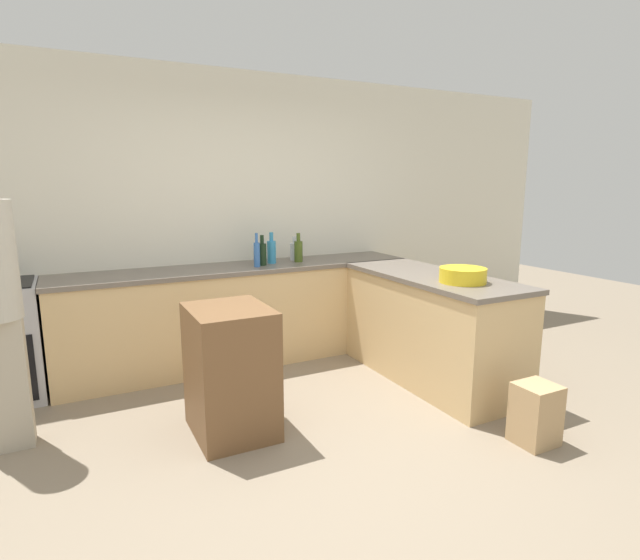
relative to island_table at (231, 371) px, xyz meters
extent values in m
plane|color=gray|center=(0.51, -0.62, -0.43)|extent=(14.00, 14.00, 0.00)
cube|color=silver|center=(0.51, 1.64, 0.92)|extent=(8.00, 0.06, 2.70)
cube|color=#D6B27A|center=(0.51, 1.30, 0.00)|extent=(3.25, 0.60, 0.87)
cube|color=#6B6056|center=(0.51, 1.30, 0.46)|extent=(3.28, 0.63, 0.04)
cube|color=#D6B27A|center=(1.81, 0.15, 0.00)|extent=(0.66, 1.70, 0.87)
cube|color=#6B6056|center=(1.81, 0.15, 0.46)|extent=(0.69, 1.73, 0.04)
cube|color=brown|center=(0.00, 0.00, 0.00)|extent=(0.51, 0.61, 0.87)
cylinder|color=yellow|center=(1.78, -0.23, 0.54)|extent=(0.36, 0.36, 0.11)
cylinder|color=black|center=(0.70, 1.24, 0.58)|extent=(0.08, 0.08, 0.20)
cylinder|color=black|center=(0.70, 1.24, 0.72)|extent=(0.03, 0.03, 0.08)
cylinder|color=#475B1E|center=(1.09, 1.28, 0.58)|extent=(0.08, 0.08, 0.20)
cylinder|color=#475B1E|center=(1.09, 1.28, 0.72)|extent=(0.04, 0.04, 0.08)
cylinder|color=silver|center=(1.10, 1.40, 0.56)|extent=(0.09, 0.09, 0.17)
cylinder|color=silver|center=(1.10, 1.40, 0.68)|extent=(0.04, 0.04, 0.07)
cylinder|color=#338CBF|center=(0.83, 1.32, 0.59)|extent=(0.08, 0.08, 0.21)
cylinder|color=#338CBF|center=(0.83, 1.32, 0.73)|extent=(0.04, 0.04, 0.08)
cylinder|color=#386BB7|center=(0.63, 1.18, 0.59)|extent=(0.06, 0.06, 0.22)
cylinder|color=#386BB7|center=(0.63, 1.18, 0.74)|extent=(0.03, 0.03, 0.09)
cube|color=#ADA38E|center=(-1.33, 0.45, -0.01)|extent=(0.28, 0.17, 0.85)
cube|color=tan|center=(1.70, -1.04, -0.23)|extent=(0.25, 0.24, 0.40)
camera|label=1|loc=(-0.90, -3.07, 1.23)|focal=28.00mm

